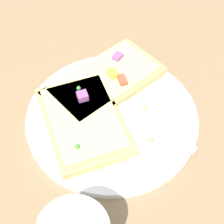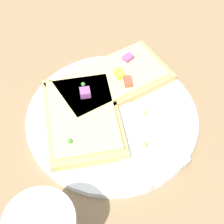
% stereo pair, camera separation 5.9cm
% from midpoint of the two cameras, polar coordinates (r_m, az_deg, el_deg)
% --- Properties ---
extents(ground_plane, '(4.00, 4.00, 0.00)m').
position_cam_midpoint_polar(ground_plane, '(0.61, -2.78, -1.44)').
color(ground_plane, '#7F6647').
extents(plate, '(0.28, 0.28, 0.01)m').
position_cam_midpoint_polar(plate, '(0.61, -2.80, -1.10)').
color(plate, white).
rests_on(plate, ground).
extents(fork, '(0.17, 0.17, 0.01)m').
position_cam_midpoint_polar(fork, '(0.60, -0.08, -0.12)').
color(fork, silver).
rests_on(fork, plate).
extents(knife, '(0.15, 0.16, 0.01)m').
position_cam_midpoint_polar(knife, '(0.56, -1.72, -5.58)').
color(knife, silver).
rests_on(knife, plate).
extents(pizza_slice_main, '(0.22, 0.20, 0.03)m').
position_cam_midpoint_polar(pizza_slice_main, '(0.64, -3.86, 4.50)').
color(pizza_slice_main, tan).
rests_on(pizza_slice_main, plate).
extents(pizza_slice_corner, '(0.15, 0.19, 0.03)m').
position_cam_midpoint_polar(pizza_slice_corner, '(0.59, -7.22, -1.46)').
color(pizza_slice_corner, tan).
rests_on(pizza_slice_corner, plate).
extents(crumb_scatter, '(0.08, 0.07, 0.01)m').
position_cam_midpoint_polar(crumb_scatter, '(0.57, -0.90, -3.82)').
color(crumb_scatter, tan).
rests_on(crumb_scatter, plate).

